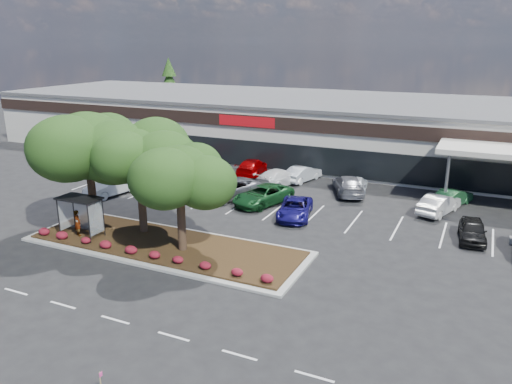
% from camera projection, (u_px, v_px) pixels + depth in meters
% --- Properties ---
extents(ground, '(160.00, 160.00, 0.00)m').
position_uv_depth(ground, '(153.00, 280.00, 26.71)').
color(ground, black).
rests_on(ground, ground).
extents(retail_store, '(80.40, 25.20, 6.25)m').
position_uv_depth(retail_store, '(335.00, 127.00, 55.20)').
color(retail_store, beige).
rests_on(retail_store, ground).
extents(landscape_island, '(18.00, 6.00, 0.26)m').
position_uv_depth(landscape_island, '(165.00, 245.00, 30.95)').
color(landscape_island, '#9E9E99').
rests_on(landscape_island, ground).
extents(lane_markings, '(33.12, 20.06, 0.01)m').
position_uv_depth(lane_markings, '(238.00, 219.00, 35.81)').
color(lane_markings, silver).
rests_on(lane_markings, ground).
extents(shrub_row, '(17.00, 0.80, 0.50)m').
position_uv_depth(shrub_row, '(144.00, 252.00, 29.02)').
color(shrub_row, maroon).
rests_on(shrub_row, landscape_island).
extents(bus_shelter, '(2.75, 1.55, 2.59)m').
position_uv_depth(bus_shelter, '(81.00, 205.00, 31.62)').
color(bus_shelter, black).
rests_on(bus_shelter, landscape_island).
extents(island_tree_west, '(7.20, 7.20, 7.89)m').
position_uv_depth(island_tree_west, '(90.00, 170.00, 32.62)').
color(island_tree_west, '#183511').
rests_on(island_tree_west, landscape_island).
extents(island_tree_mid, '(6.60, 6.60, 7.32)m').
position_uv_depth(island_tree_mid, '(140.00, 177.00, 31.90)').
color(island_tree_mid, '#183511').
rests_on(island_tree_mid, landscape_island).
extents(island_tree_east, '(5.80, 5.80, 6.50)m').
position_uv_depth(island_tree_east, '(180.00, 198.00, 29.10)').
color(island_tree_east, '#183511').
rests_on(island_tree_east, landscape_island).
extents(conifer_north_west, '(4.40, 4.40, 10.00)m').
position_uv_depth(conifer_north_west, '(170.00, 90.00, 77.27)').
color(conifer_north_west, '#183511').
rests_on(conifer_north_west, ground).
extents(person_waiting, '(0.74, 0.63, 1.72)m').
position_uv_depth(person_waiting, '(78.00, 223.00, 31.94)').
color(person_waiting, '#594C47').
rests_on(person_waiting, landscape_island).
extents(survey_stake, '(0.07, 0.14, 1.09)m').
position_uv_depth(survey_stake, '(101.00, 381.00, 17.71)').
color(survey_stake, tan).
rests_on(survey_stake, ground).
extents(car_0, '(3.07, 4.38, 1.38)m').
position_uv_depth(car_0, '(142.00, 178.00, 44.01)').
color(car_0, '#255522').
rests_on(car_0, ground).
extents(car_1, '(2.55, 5.03, 1.58)m').
position_uv_depth(car_1, '(111.00, 186.00, 41.25)').
color(car_1, silver).
rests_on(car_1, ground).
extents(car_2, '(4.58, 6.14, 1.55)m').
position_uv_depth(car_2, '(230.00, 189.00, 40.46)').
color(car_2, '#525359').
rests_on(car_2, ground).
extents(car_3, '(4.05, 5.87, 1.49)m').
position_uv_depth(car_3, '(263.00, 195.00, 38.94)').
color(car_3, '#15471F').
rests_on(car_3, ground).
extents(car_5, '(3.25, 5.21, 1.34)m').
position_uv_depth(car_5, '(295.00, 208.00, 36.07)').
color(car_5, navy).
rests_on(car_5, ground).
extents(car_7, '(1.98, 4.13, 1.36)m').
position_uv_depth(car_7, '(472.00, 230.00, 31.89)').
color(car_7, black).
rests_on(car_7, ground).
extents(car_9, '(3.08, 4.93, 1.33)m').
position_uv_depth(car_9, '(178.00, 166.00, 48.35)').
color(car_9, maroon).
rests_on(car_9, ground).
extents(car_10, '(2.64, 5.34, 1.49)m').
position_uv_depth(car_10, '(253.00, 167.00, 47.73)').
color(car_10, '#960103').
rests_on(car_10, ground).
extents(car_11, '(3.27, 5.52, 1.50)m').
position_uv_depth(car_11, '(279.00, 177.00, 43.98)').
color(car_11, white).
rests_on(car_11, ground).
extents(car_12, '(2.54, 4.58, 1.43)m').
position_uv_depth(car_12, '(303.00, 174.00, 45.39)').
color(car_12, silver).
rests_on(car_12, ground).
extents(car_13, '(2.66, 4.93, 1.36)m').
position_uv_depth(car_13, '(355.00, 185.00, 42.04)').
color(car_13, silver).
rests_on(car_13, ground).
extents(car_14, '(4.10, 5.73, 1.54)m').
position_uv_depth(car_14, '(348.00, 185.00, 41.61)').
color(car_14, slate).
rests_on(car_14, ground).
extents(car_15, '(2.90, 4.76, 1.48)m').
position_uv_depth(car_15, '(439.00, 204.00, 36.84)').
color(car_15, silver).
rests_on(car_15, ground).
extents(car_16, '(2.95, 4.30, 1.34)m').
position_uv_depth(car_16, '(453.00, 197.00, 38.66)').
color(car_16, '#1B4828').
rests_on(car_16, ground).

